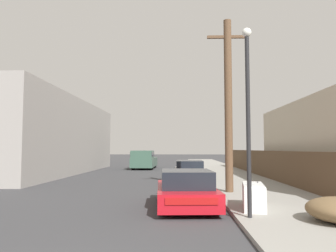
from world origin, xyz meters
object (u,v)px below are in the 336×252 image
at_px(car_parked_mid, 190,171).
at_px(pickup_truck, 144,160).
at_px(parked_sports_car_red, 186,190).
at_px(street_lamp, 248,107).
at_px(utility_pole, 228,103).
at_px(discarded_fridge, 253,196).

bearing_deg(car_parked_mid, pickup_truck, 109.17).
relative_size(car_parked_mid, pickup_truck, 0.75).
bearing_deg(pickup_truck, parked_sports_car_red, 100.64).
xyz_separation_m(car_parked_mid, street_lamp, (1.28, -11.08, 2.52)).
relative_size(car_parked_mid, utility_pole, 0.59).
distance_m(discarded_fridge, street_lamp, 2.99).
xyz_separation_m(car_parked_mid, pickup_truck, (-4.09, 12.00, 0.30)).
height_order(discarded_fridge, car_parked_mid, car_parked_mid).
distance_m(utility_pole, street_lamp, 5.33).
distance_m(parked_sports_car_red, street_lamp, 3.72).
bearing_deg(utility_pole, car_parked_mid, 104.71).
height_order(parked_sports_car_red, car_parked_mid, parked_sports_car_red).
xyz_separation_m(pickup_truck, utility_pole, (5.62, -17.82, 3.08)).
relative_size(parked_sports_car_red, car_parked_mid, 0.98).
relative_size(pickup_truck, utility_pole, 0.78).
distance_m(parked_sports_car_red, car_parked_mid, 8.95).
xyz_separation_m(parked_sports_car_red, utility_pole, (1.93, 3.11, 3.41)).
height_order(utility_pole, street_lamp, utility_pole).
distance_m(discarded_fridge, pickup_truck, 22.47).
height_order(pickup_truck, utility_pole, utility_pole).
bearing_deg(parked_sports_car_red, discarded_fridge, -23.75).
xyz_separation_m(pickup_truck, street_lamp, (5.37, -23.07, 2.22)).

